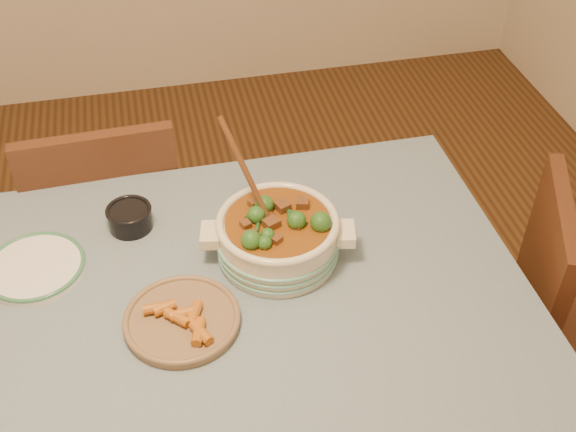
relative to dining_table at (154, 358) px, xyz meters
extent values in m
cube|color=brown|center=(0.00, 0.00, 0.06)|extent=(1.60, 1.00, 0.05)
cube|color=gray|center=(0.00, 0.00, 0.09)|extent=(1.68, 1.08, 0.01)
cylinder|color=brown|center=(0.73, 0.43, -0.31)|extent=(0.07, 0.07, 0.70)
cylinder|color=#EEE3C7|center=(0.31, 0.16, 0.14)|extent=(0.32, 0.32, 0.11)
torus|color=#EEE3C7|center=(0.31, 0.16, 0.20)|extent=(0.28, 0.28, 0.02)
cube|color=#EEE3C7|center=(0.46, 0.13, 0.16)|extent=(0.06, 0.08, 0.03)
cube|color=#EEE3C7|center=(0.16, 0.19, 0.16)|extent=(0.06, 0.08, 0.03)
cylinder|color=brown|center=(0.31, 0.16, 0.19)|extent=(0.24, 0.24, 0.02)
cylinder|color=white|center=(-0.24, 0.23, 0.10)|extent=(0.27, 0.27, 0.02)
torus|color=#3A7F59|center=(-0.24, 0.23, 0.11)|extent=(0.23, 0.23, 0.01)
cylinder|color=black|center=(-0.02, 0.34, 0.12)|extent=(0.11, 0.11, 0.05)
torus|color=black|center=(-0.02, 0.34, 0.14)|extent=(0.11, 0.11, 0.01)
cylinder|color=black|center=(-0.02, 0.34, 0.13)|extent=(0.09, 0.09, 0.01)
cylinder|color=#8A6A4C|center=(0.07, 0.00, 0.10)|extent=(0.24, 0.24, 0.02)
torus|color=#8A6A4C|center=(0.07, 0.00, 0.11)|extent=(0.25, 0.25, 0.01)
cube|color=#502D18|center=(-0.09, 0.74, -0.22)|extent=(0.43, 0.43, 0.04)
cube|color=#502D18|center=(-0.09, 0.56, 0.00)|extent=(0.41, 0.05, 0.44)
cylinder|color=#502D18|center=(0.08, 0.93, -0.44)|extent=(0.04, 0.04, 0.44)
cylinder|color=#502D18|center=(-0.28, 0.91, -0.44)|extent=(0.04, 0.04, 0.44)
cylinder|color=#502D18|center=(0.09, 0.57, -0.44)|extent=(0.04, 0.04, 0.44)
cylinder|color=#502D18|center=(-0.27, 0.56, -0.44)|extent=(0.04, 0.04, 0.44)
cube|color=#502D18|center=(0.97, 0.08, -0.02)|extent=(0.19, 0.39, 0.43)
cylinder|color=#502D18|center=(0.91, -0.09, -0.45)|extent=(0.04, 0.04, 0.43)
cylinder|color=#502D18|center=(1.04, 0.23, -0.45)|extent=(0.04, 0.04, 0.43)
camera|label=1|loc=(0.07, -1.02, 1.26)|focal=45.00mm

